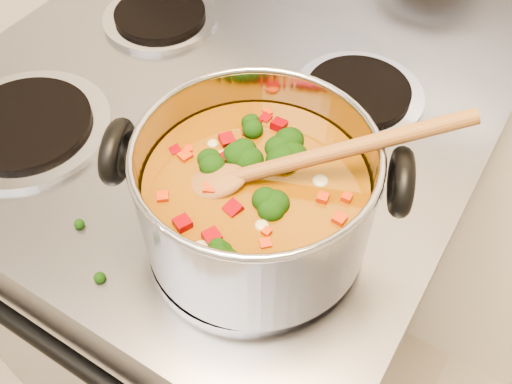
% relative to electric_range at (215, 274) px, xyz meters
% --- Properties ---
extents(electric_range, '(0.76, 0.69, 1.08)m').
position_rel_electric_range_xyz_m(electric_range, '(0.00, 0.00, 0.00)').
color(electric_range, gray).
rests_on(electric_range, ground).
extents(stockpot, '(0.31, 0.25, 0.15)m').
position_rel_electric_range_xyz_m(stockpot, '(0.19, -0.14, 0.53)').
color(stockpot, '#929299').
rests_on(stockpot, electric_range).
extents(wooden_spoon, '(0.26, 0.20, 0.11)m').
position_rel_electric_range_xyz_m(wooden_spoon, '(0.20, -0.13, 0.58)').
color(wooden_spoon, brown).
rests_on(wooden_spoon, stockpot).
extents(cooktop_crumbs, '(0.38, 0.37, 0.01)m').
position_rel_electric_range_xyz_m(cooktop_crumbs, '(0.09, -0.09, 0.46)').
color(cooktop_crumbs, black).
rests_on(cooktop_crumbs, electric_range).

